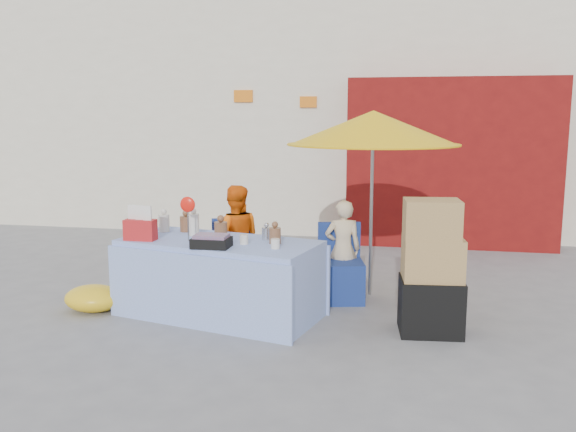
% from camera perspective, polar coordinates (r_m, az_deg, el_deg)
% --- Properties ---
extents(ground, '(80.00, 80.00, 0.00)m').
position_cam_1_polar(ground, '(6.10, -4.14, -10.13)').
color(ground, slate).
rests_on(ground, ground).
extents(backdrop, '(14.00, 8.00, 7.80)m').
position_cam_1_polar(backdrop, '(13.14, 6.86, 14.01)').
color(backdrop, silver).
rests_on(backdrop, ground).
extents(market_table, '(2.21, 1.41, 1.24)m').
position_cam_1_polar(market_table, '(6.29, -6.47, -5.70)').
color(market_table, '#9BB7F8').
rests_on(market_table, ground).
extents(chair_left, '(0.57, 0.57, 0.85)m').
position_cam_1_polar(chair_left, '(7.04, -5.25, -5.28)').
color(chair_left, navy).
rests_on(chair_left, ground).
extents(chair_right, '(0.57, 0.57, 0.85)m').
position_cam_1_polar(chair_right, '(6.81, 4.96, -5.80)').
color(chair_right, navy).
rests_on(chair_right, ground).
extents(vendor_orange, '(0.70, 0.60, 1.25)m').
position_cam_1_polar(vendor_orange, '(7.08, -4.96, -2.13)').
color(vendor_orange, orange).
rests_on(vendor_orange, ground).
extents(vendor_beige, '(0.45, 0.35, 1.11)m').
position_cam_1_polar(vendor_beige, '(6.86, 5.14, -3.09)').
color(vendor_beige, beige).
rests_on(vendor_beige, ground).
extents(umbrella, '(1.90, 1.90, 2.09)m').
position_cam_1_polar(umbrella, '(6.83, 7.97, 8.10)').
color(umbrella, gray).
rests_on(umbrella, ground).
extents(box_stack, '(0.62, 0.53, 1.28)m').
position_cam_1_polar(box_stack, '(5.87, 13.28, -5.15)').
color(box_stack, black).
rests_on(box_stack, ground).
extents(tarp_bundle, '(0.73, 0.64, 0.28)m').
position_cam_1_polar(tarp_bundle, '(6.77, -17.74, -7.34)').
color(tarp_bundle, yellow).
rests_on(tarp_bundle, ground).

